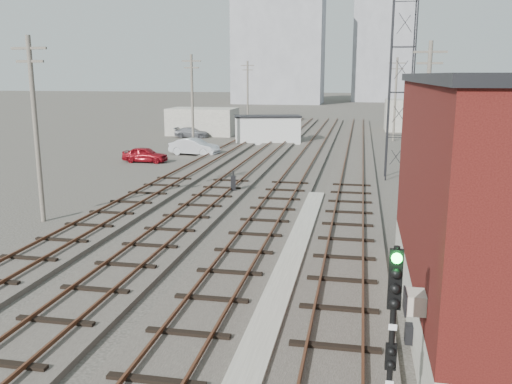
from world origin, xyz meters
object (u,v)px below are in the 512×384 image
(signal_mast, at_px, (392,329))
(car_red, at_px, (145,155))
(car_silver, at_px, (194,147))
(switch_stand, at_px, (233,184))
(site_trailer, at_px, (267,129))
(car_grey, at_px, (192,132))

(signal_mast, bearing_deg, car_red, 119.70)
(signal_mast, height_order, car_silver, signal_mast)
(signal_mast, bearing_deg, car_silver, 112.85)
(switch_stand, relative_size, car_red, 0.35)
(car_silver, bearing_deg, site_trailer, -16.06)
(signal_mast, height_order, switch_stand, signal_mast)
(car_red, bearing_deg, car_grey, 5.77)
(switch_stand, relative_size, car_silver, 0.28)
(switch_stand, xyz_separation_m, car_grey, (-11.78, 28.72, -0.03))
(switch_stand, xyz_separation_m, site_trailer, (-2.19, 25.06, 0.87))
(switch_stand, bearing_deg, car_grey, 99.97)
(signal_mast, relative_size, car_red, 1.07)
(car_red, height_order, car_grey, car_red)
(site_trailer, distance_m, car_silver, 11.08)
(signal_mast, xyz_separation_m, car_red, (-18.40, 32.25, -1.73))
(signal_mast, relative_size, car_grey, 1.00)
(site_trailer, distance_m, car_red, 16.59)
(switch_stand, bearing_deg, car_silver, 103.11)
(switch_stand, bearing_deg, car_red, 121.49)
(car_red, xyz_separation_m, car_grey, (-1.73, 18.25, -0.06))
(signal_mast, xyz_separation_m, switch_stand, (-8.35, 21.77, -1.75))
(signal_mast, xyz_separation_m, car_silver, (-15.59, 37.00, -1.61))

